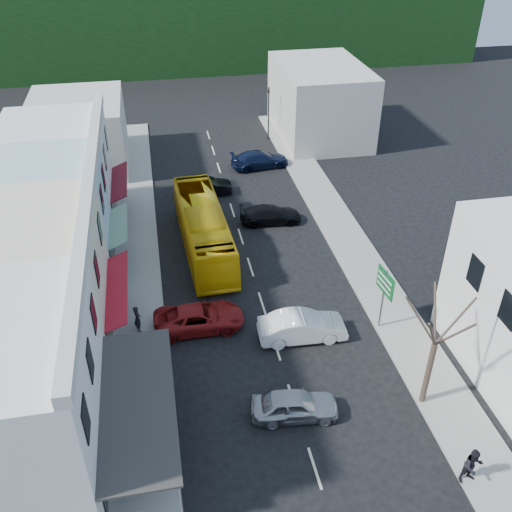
{
  "coord_description": "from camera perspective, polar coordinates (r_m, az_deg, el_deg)",
  "views": [
    {
      "loc": [
        -5.55,
        -23.1,
        21.98
      ],
      "look_at": [
        0.0,
        6.0,
        2.2
      ],
      "focal_mm": 40.0,
      "sensor_mm": 36.0,
      "label": 1
    }
  ],
  "objects": [
    {
      "name": "ground",
      "position": [
        32.37,
        2.02,
        -9.07
      ],
      "size": [
        120.0,
        120.0,
        0.0
      ],
      "primitive_type": "plane",
      "color": "black",
      "rests_on": "ground"
    },
    {
      "name": "sidewalk_left",
      "position": [
        39.74,
        -11.79,
        -0.53
      ],
      "size": [
        3.0,
        52.0,
        0.15
      ],
      "primitive_type": "cube",
      "color": "gray",
      "rests_on": "ground"
    },
    {
      "name": "sidewalk_right",
      "position": [
        41.78,
        9.12,
        1.64
      ],
      "size": [
        3.0,
        52.0,
        0.15
      ],
      "primitive_type": "cube",
      "color": "gray",
      "rests_on": "ground"
    },
    {
      "name": "shopfront_row",
      "position": [
        34.07,
        -20.77,
        -0.59
      ],
      "size": [
        8.25,
        30.0,
        8.0
      ],
      "color": "silver",
      "rests_on": "ground"
    },
    {
      "name": "distant_block_left",
      "position": [
        53.96,
        -17.31,
        11.62
      ],
      "size": [
        8.0,
        10.0,
        6.0
      ],
      "primitive_type": "cube",
      "color": "#B7B2A8",
      "rests_on": "ground"
    },
    {
      "name": "distant_block_right",
      "position": [
        58.61,
        6.4,
        15.15
      ],
      "size": [
        8.0,
        12.0,
        7.0
      ],
      "primitive_type": "cube",
      "color": "#B7B2A8",
      "rests_on": "ground"
    },
    {
      "name": "hillside",
      "position": [
        89.59,
        -8.76,
        23.59
      ],
      "size": [
        80.0,
        26.0,
        14.0
      ],
      "color": "black",
      "rests_on": "ground"
    },
    {
      "name": "bus",
      "position": [
        39.73,
        -5.28,
        2.63
      ],
      "size": [
        3.01,
        11.7,
        3.1
      ],
      "primitive_type": "imported",
      "rotation": [
        0.0,
        0.0,
        0.04
      ],
      "color": "yellow",
      "rests_on": "ground"
    },
    {
      "name": "car_silver",
      "position": [
        28.49,
        3.88,
        -14.69
      ],
      "size": [
        4.57,
        2.27,
        1.4
      ],
      "primitive_type": "imported",
      "rotation": [
        0.0,
        0.0,
        1.46
      ],
      "color": "#A7A7AB",
      "rests_on": "ground"
    },
    {
      "name": "car_white",
      "position": [
        32.55,
        4.64,
        -7.23
      ],
      "size": [
        4.47,
        1.97,
        1.4
      ],
      "primitive_type": "imported",
      "rotation": [
        0.0,
        0.0,
        1.53
      ],
      "color": "white",
      "rests_on": "ground"
    },
    {
      "name": "car_red",
      "position": [
        33.29,
        -5.7,
        -6.2
      ],
      "size": [
        4.61,
        1.92,
        1.4
      ],
      "primitive_type": "imported",
      "rotation": [
        0.0,
        0.0,
        1.58
      ],
      "color": "maroon",
      "rests_on": "ground"
    },
    {
      "name": "car_black_near",
      "position": [
        43.19,
        1.47,
        4.2
      ],
      "size": [
        4.61,
        2.12,
        1.4
      ],
      "primitive_type": "imported",
      "rotation": [
        0.0,
        0.0,
        1.51
      ],
      "color": "black",
      "rests_on": "ground"
    },
    {
      "name": "car_black_far",
      "position": [
        47.46,
        -5.15,
        6.95
      ],
      "size": [
        4.49,
        2.03,
        1.4
      ],
      "primitive_type": "imported",
      "rotation": [
        0.0,
        0.0,
        1.52
      ],
      "color": "black",
      "rests_on": "ground"
    },
    {
      "name": "car_navy_far",
      "position": [
        52.01,
        0.38,
        9.58
      ],
      "size": [
        4.68,
        2.35,
        1.4
      ],
      "primitive_type": "imported",
      "rotation": [
        0.0,
        0.0,
        1.69
      ],
      "color": "black",
      "rests_on": "ground"
    },
    {
      "name": "pedestrian_left",
      "position": [
        33.32,
        -11.77,
        -6.16
      ],
      "size": [
        0.54,
        0.68,
        1.7
      ],
      "primitive_type": "imported",
      "rotation": [
        0.0,
        0.0,
        1.83
      ],
      "color": "black",
      "rests_on": "sidewalk_left"
    },
    {
      "name": "pedestrian_right",
      "position": [
        27.49,
        20.82,
        -19.16
      ],
      "size": [
        0.73,
        0.49,
        1.7
      ],
      "primitive_type": "imported",
      "rotation": [
        0.0,
        0.0,
        0.08
      ],
      "color": "black",
      "rests_on": "sidewalk_right"
    },
    {
      "name": "direction_sign",
      "position": [
        33.06,
        12.56,
        -4.33
      ],
      "size": [
        0.58,
        1.87,
        4.06
      ],
      "primitive_type": null,
      "rotation": [
        0.0,
        0.0,
        0.1
      ],
      "color": "#0B5923",
      "rests_on": "ground"
    },
    {
      "name": "street_tree",
      "position": [
        28.0,
        17.45,
        -8.41
      ],
      "size": [
        3.2,
        3.2,
        7.8
      ],
      "primitive_type": null,
      "rotation": [
        0.0,
        0.0,
        -0.16
      ],
      "color": "#372B22",
      "rests_on": "ground"
    },
    {
      "name": "traffic_signal",
      "position": [
        57.52,
        1.26,
        14.05
      ],
      "size": [
        0.61,
        1.09,
        5.24
      ],
      "primitive_type": null,
      "rotation": [
        0.0,
        0.0,
        3.1
      ],
      "color": "black",
      "rests_on": "ground"
    }
  ]
}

